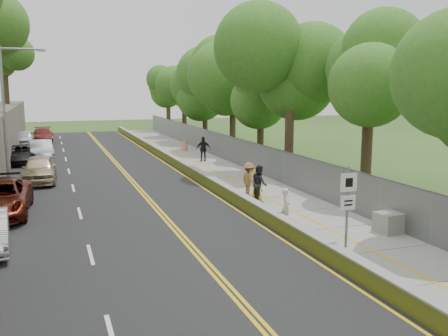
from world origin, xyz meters
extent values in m
plane|color=#33511E|center=(0.00, 0.00, 0.00)|extent=(140.00, 140.00, 0.00)
cube|color=black|center=(-5.40, 15.00, 0.02)|extent=(11.20, 66.00, 0.04)
cube|color=gray|center=(2.55, 15.00, 0.03)|extent=(4.20, 66.00, 0.05)
cube|color=#C2DF22|center=(0.25, 15.00, 0.30)|extent=(0.42, 66.00, 0.60)
cube|color=slate|center=(4.65, 15.00, 1.00)|extent=(0.04, 66.00, 2.00)
cylinder|color=gray|center=(-10.70, 14.00, 4.00)|extent=(0.18, 0.18, 8.00)
cylinder|color=gray|center=(-9.60, 14.00, 7.85)|extent=(2.30, 0.13, 0.13)
cube|color=gray|center=(-8.52, 14.00, 7.80)|extent=(0.50, 0.22, 0.14)
cylinder|color=gray|center=(1.05, -3.00, 1.60)|extent=(0.09, 0.09, 3.10)
cube|color=white|center=(1.05, -3.03, 2.60)|extent=(0.62, 0.04, 0.62)
cube|color=white|center=(1.05, -3.03, 1.90)|extent=(0.56, 0.04, 0.50)
cylinder|color=red|center=(3.00, 25.71, 0.49)|extent=(0.53, 0.53, 0.88)
cube|color=slate|center=(4.30, -1.21, 0.45)|extent=(1.29, 1.02, 0.80)
imported|color=black|center=(-10.60, 7.73, 0.76)|extent=(2.15, 5.01, 1.44)
imported|color=#C5B089|center=(-9.00, 14.47, 0.85)|extent=(2.08, 4.80, 1.61)
imported|color=#A8ACAF|center=(-9.00, 24.09, 0.82)|extent=(1.93, 4.83, 1.56)
imported|color=black|center=(-10.60, 22.82, 0.72)|extent=(2.73, 5.07, 1.35)
imported|color=maroon|center=(-9.00, 36.97, 0.79)|extent=(2.21, 5.20, 1.49)
imported|color=white|center=(-10.60, 34.39, 0.82)|extent=(2.15, 4.67, 1.55)
imported|color=#EFAB17|center=(1.45, 5.68, 0.86)|extent=(0.55, 0.81, 1.62)
imported|color=silver|center=(0.75, 1.00, 0.85)|extent=(0.54, 0.67, 1.59)
imported|color=black|center=(1.45, 5.38, 0.97)|extent=(0.81, 0.98, 1.85)
imported|color=olive|center=(1.45, 6.73, 0.94)|extent=(0.82, 1.23, 1.78)
imported|color=black|center=(2.80, 19.32, 1.00)|extent=(1.18, 0.67, 1.89)
camera|label=1|loc=(-8.31, -17.08, 5.79)|focal=40.00mm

